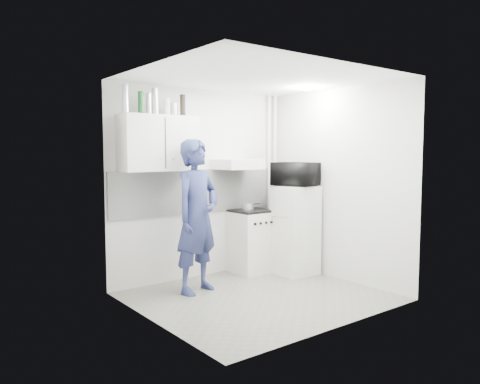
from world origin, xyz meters
TOP-DOWN VIEW (x-y plane):
  - floor at (0.00, 0.00)m, footprint 2.80×2.80m
  - ceiling at (0.00, 0.00)m, footprint 2.80×2.80m
  - wall_back at (0.00, 1.25)m, footprint 2.80×0.00m
  - wall_left at (-1.40, 0.00)m, footprint 0.00×2.60m
  - wall_right at (1.40, 0.00)m, footprint 0.00×2.60m
  - person at (-0.47, 0.63)m, footprint 0.80×0.64m
  - stove at (0.68, 1.00)m, footprint 0.55×0.55m
  - fridge at (1.10, 0.51)m, footprint 0.55×0.55m
  - stove_top at (0.68, 1.00)m, footprint 0.53×0.53m
  - saucepan at (0.62, 0.99)m, footprint 0.17×0.17m
  - microwave at (1.10, 0.51)m, footprint 0.70×0.57m
  - bottle_a at (-1.19, 1.07)m, footprint 0.08×0.08m
  - bottle_b at (-0.98, 1.07)m, footprint 0.07×0.07m
  - bottle_c at (-0.88, 1.07)m, footprint 0.06×0.06m
  - bottle_d at (-0.79, 1.07)m, footprint 0.08×0.08m
  - canister_a at (-0.63, 1.07)m, footprint 0.09×0.09m
  - canister_b at (-0.53, 1.07)m, footprint 0.08×0.08m
  - bottle_e at (-0.39, 1.07)m, footprint 0.07×0.07m
  - upper_cabinet at (-0.75, 1.07)m, footprint 1.00×0.35m
  - range_hood at (0.45, 1.00)m, footprint 0.60×0.50m
  - backsplash at (0.00, 1.24)m, footprint 2.74×0.03m
  - pipe_a at (1.30, 1.17)m, footprint 0.05×0.05m
  - pipe_b at (1.18, 1.17)m, footprint 0.04×0.04m
  - ceiling_spot_fixture at (1.00, 0.20)m, footprint 0.10×0.10m

SIDE VIEW (x-z plane):
  - floor at x=0.00m, z-range 0.00..0.00m
  - stove at x=0.68m, z-range 0.00..0.88m
  - fridge at x=1.10m, z-range 0.00..1.26m
  - stove_top at x=0.68m, z-range 0.88..0.91m
  - person at x=-0.47m, z-range 0.00..1.90m
  - saucepan at x=0.62m, z-range 0.91..1.01m
  - backsplash at x=0.00m, z-range 0.90..1.50m
  - wall_left at x=-1.40m, z-range 0.00..2.60m
  - wall_right at x=1.40m, z-range 0.00..2.60m
  - pipe_a at x=1.30m, z-range 0.00..2.60m
  - pipe_b at x=1.18m, z-range 0.00..2.60m
  - wall_back at x=0.00m, z-range -0.10..2.70m
  - microwave at x=1.10m, z-range 1.26..1.60m
  - range_hood at x=0.45m, z-range 1.50..1.64m
  - upper_cabinet at x=-0.75m, z-range 1.50..2.20m
  - canister_b at x=-0.53m, z-range 2.20..2.36m
  - canister_a at x=-0.63m, z-range 2.20..2.41m
  - bottle_c at x=-0.88m, z-range 2.20..2.46m
  - bottle_b at x=-0.98m, z-range 2.20..2.48m
  - bottle_e at x=-0.39m, z-range 2.20..2.48m
  - bottle_d at x=-0.79m, z-range 2.20..2.53m
  - bottle_a at x=-1.19m, z-range 2.20..2.54m
  - ceiling_spot_fixture at x=1.00m, z-range 2.56..2.58m
  - ceiling at x=0.00m, z-range 2.60..2.60m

